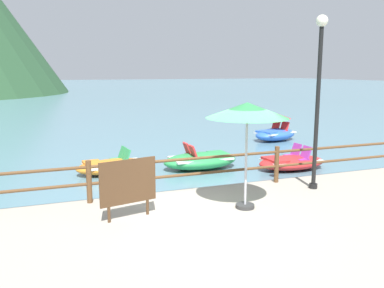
{
  "coord_description": "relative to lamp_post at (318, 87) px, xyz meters",
  "views": [
    {
      "loc": [
        -3.37,
        -7.41,
        3.28
      ],
      "look_at": [
        1.34,
        5.0,
        0.9
      ],
      "focal_mm": 38.6,
      "sensor_mm": 36.0,
      "label": 1
    }
  ],
  "objects": [
    {
      "name": "pedal_boat_1",
      "position": [
        -1.2,
        4.45,
        -2.6
      ],
      "size": [
        2.59,
        1.38,
        0.87
      ],
      "color": "green",
      "rests_on": "ground"
    },
    {
      "name": "beach_umbrella",
      "position": [
        -2.28,
        -0.72,
        -0.45
      ],
      "size": [
        1.7,
        1.7,
        2.24
      ],
      "color": "#B2B2B7",
      "rests_on": "promenade_dock"
    },
    {
      "name": "pedal_boat_0",
      "position": [
        -4.08,
        4.87,
        -2.65
      ],
      "size": [
        2.5,
        1.45,
        0.81
      ],
      "color": "orange",
      "rests_on": "ground"
    },
    {
      "name": "dock_railing",
      "position": [
        -2.93,
        0.81,
        -1.91
      ],
      "size": [
        23.92,
        0.12,
        0.95
      ],
      "color": "brown",
      "rests_on": "promenade_dock"
    },
    {
      "name": "sign_board",
      "position": [
        -4.72,
        -0.46,
        -1.76
      ],
      "size": [
        1.16,
        0.3,
        1.19
      ],
      "color": "silver",
      "rests_on": "promenade_dock"
    },
    {
      "name": "ground_plane",
      "position": [
        -2.93,
        39.26,
        -2.89
      ],
      "size": [
        200.0,
        200.0,
        0.0
      ],
      "primitive_type": "plane",
      "color": "slate"
    },
    {
      "name": "pedal_boat_2",
      "position": [
        4.21,
        8.44,
        -2.46
      ],
      "size": [
        2.59,
        1.96,
        1.26
      ],
      "color": "blue",
      "rests_on": "ground"
    },
    {
      "name": "pedal_boat_3",
      "position": [
        1.62,
        3.31,
        -2.66
      ],
      "size": [
        2.44,
        1.4,
        0.8
      ],
      "color": "red",
      "rests_on": "ground"
    },
    {
      "name": "lamp_post",
      "position": [
        0.0,
        0.0,
        0.0
      ],
      "size": [
        0.28,
        0.28,
        4.14
      ],
      "color": "black",
      "rests_on": "promenade_dock"
    },
    {
      "name": "promenade_dock",
      "position": [
        -2.93,
        -2.94,
        -2.69
      ],
      "size": [
        28.0,
        8.0,
        0.4
      ],
      "primitive_type": "cube",
      "color": "#A39989",
      "rests_on": "ground"
    }
  ]
}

